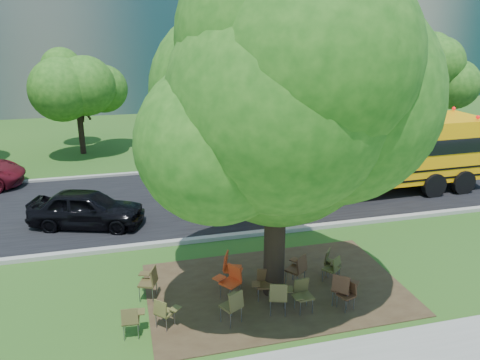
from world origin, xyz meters
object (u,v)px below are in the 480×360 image
object	(u,v)px
chair_0	(131,318)
chair_12	(331,261)
chair_7	(343,286)
chair_9	(231,279)
main_tree	(278,96)
chair_6	(347,292)
chair_13	(333,266)
chair_10	(230,266)
school_bus	(353,153)
chair_11	(298,267)
chair_2	(233,303)
chair_1	(164,311)
black_car	(87,208)
chair_8	(150,280)
chair_3	(263,281)
chair_4	(279,295)
chair_5	(302,292)

from	to	relation	value
chair_0	chair_12	world-z (taller)	chair_12
chair_7	chair_9	xyz separation A→B (m)	(-2.69, 1.11, -0.01)
chair_0	main_tree	bearing A→B (deg)	19.06
chair_6	chair_7	world-z (taller)	chair_7
chair_12	chair_13	bearing A→B (deg)	25.71
chair_10	chair_7	bearing A→B (deg)	79.22
school_bus	chair_11	bearing A→B (deg)	-128.75
school_bus	chair_9	distance (m)	9.63
chair_2	chair_11	world-z (taller)	chair_11
chair_0	chair_1	distance (m)	0.78
chair_2	black_car	size ratio (longest dim) A/B	0.23
chair_8	chair_13	bearing A→B (deg)	-74.18
chair_2	chair_13	size ratio (longest dim) A/B	1.11
school_bus	chair_6	size ratio (longest dim) A/B	16.74
main_tree	chair_8	distance (m)	5.83
chair_3	chair_11	world-z (taller)	chair_11
chair_9	chair_4	bearing A→B (deg)	-172.01
chair_0	chair_11	size ratio (longest dim) A/B	0.86
school_bus	chair_9	bearing A→B (deg)	-137.59
chair_0	chair_10	distance (m)	3.22
chair_7	chair_9	size ratio (longest dim) A/B	1.02
chair_7	chair_11	bearing A→B (deg)	160.40
chair_10	chair_13	world-z (taller)	chair_10
chair_5	black_car	bearing A→B (deg)	-55.19
chair_1	chair_12	distance (m)	5.04
black_car	chair_3	bearing A→B (deg)	-124.06
school_bus	black_car	size ratio (longest dim) A/B	3.20
chair_2	chair_3	distance (m)	1.36
main_tree	chair_1	world-z (taller)	main_tree
chair_10	black_car	size ratio (longest dim) A/B	0.24
school_bus	chair_0	xyz separation A→B (m)	(-9.50, -7.65, -1.32)
chair_1	chair_7	world-z (taller)	chair_7
chair_7	chair_13	size ratio (longest dim) A/B	1.15
chair_0	chair_13	size ratio (longest dim) A/B	1.00
main_tree	chair_0	size ratio (longest dim) A/B	10.85
chair_3	chair_10	world-z (taller)	chair_10
chair_7	chair_12	distance (m)	1.48
chair_7	chair_9	bearing A→B (deg)	-163.09
chair_4	chair_9	world-z (taller)	chair_4
chair_9	chair_11	size ratio (longest dim) A/B	0.97
chair_10	school_bus	bearing A→B (deg)	155.04
chair_8	chair_13	xyz separation A→B (m)	(5.05, -0.46, -0.06)
chair_8	chair_10	size ratio (longest dim) A/B	0.95
chair_0	chair_9	distance (m)	2.82
chair_4	chair_12	size ratio (longest dim) A/B	1.10
chair_2	chair_4	xyz separation A→B (m)	(1.19, 0.07, 0.01)
chair_1	chair_5	xyz separation A→B (m)	(3.45, -0.13, 0.04)
chair_5	chair_9	size ratio (longest dim) A/B	0.93
chair_10	chair_3	bearing A→B (deg)	62.03
chair_9	black_car	xyz separation A→B (m)	(-3.93, 5.89, 0.11)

